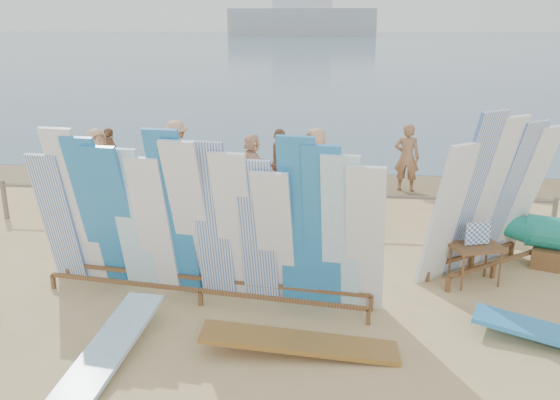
# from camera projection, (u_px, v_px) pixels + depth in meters

# --- Properties ---
(ground) EXTENTS (160.00, 160.00, 0.00)m
(ground) POSITION_uv_depth(u_px,v_px,m) (243.00, 286.00, 10.12)
(ground) COLOR tan
(ground) RESTS_ON ground
(ocean) EXTENTS (320.00, 240.00, 0.02)m
(ocean) POSITION_uv_depth(u_px,v_px,m) (339.00, 41.00, 131.92)
(ocean) COLOR #3F5D72
(ocean) RESTS_ON ground
(wet_sand_strip) EXTENTS (40.00, 2.60, 0.01)m
(wet_sand_strip) POSITION_uv_depth(u_px,v_px,m) (285.00, 179.00, 16.97)
(wet_sand_strip) COLOR olive
(wet_sand_strip) RESTS_ON ground
(distant_ship) EXTENTS (45.00, 8.00, 14.00)m
(distant_ship) POSITION_uv_depth(u_px,v_px,m) (302.00, 18.00, 181.09)
(distant_ship) COLOR #999EA3
(distant_ship) RESTS_ON ocean
(fence) EXTENTS (12.08, 0.08, 0.90)m
(fence) POSITION_uv_depth(u_px,v_px,m) (266.00, 201.00, 12.79)
(fence) COLOR #766759
(fence) RESTS_ON ground
(main_surfboard_rack) EXTENTS (5.73, 1.46, 2.85)m
(main_surfboard_rack) POSITION_uv_depth(u_px,v_px,m) (203.00, 225.00, 9.29)
(main_surfboard_rack) COLOR brown
(main_surfboard_rack) RESTS_ON ground
(side_surfboard_rack) EXTENTS (2.53, 2.18, 3.02)m
(side_surfboard_rack) POSITION_uv_depth(u_px,v_px,m) (489.00, 201.00, 10.27)
(side_surfboard_rack) COLOR brown
(side_surfboard_rack) RESTS_ON ground
(vendor_table) EXTENTS (0.99, 0.83, 1.12)m
(vendor_table) POSITION_uv_depth(u_px,v_px,m) (475.00, 263.00, 10.13)
(vendor_table) COLOR brown
(vendor_table) RESTS_ON ground
(flat_board_c) EXTENTS (2.72, 0.68, 0.32)m
(flat_board_c) POSITION_uv_depth(u_px,v_px,m) (299.00, 353.00, 8.10)
(flat_board_c) COLOR olive
(flat_board_c) RESTS_ON ground
(flat_board_a) EXTENTS (0.77, 2.73, 0.36)m
(flat_board_a) POSITION_uv_depth(u_px,v_px,m) (109.00, 362.00, 7.88)
(flat_board_a) COLOR #92CEEA
(flat_board_a) RESTS_ON ground
(beach_chair_left) EXTENTS (0.67, 0.69, 0.96)m
(beach_chair_left) POSITION_uv_depth(u_px,v_px,m) (260.00, 202.00, 13.92)
(beach_chair_left) COLOR red
(beach_chair_left) RESTS_ON ground
(beach_chair_right) EXTENTS (0.57, 0.59, 0.77)m
(beach_chair_right) POSITION_uv_depth(u_px,v_px,m) (329.00, 205.00, 13.87)
(beach_chair_right) COLOR red
(beach_chair_right) RESTS_ON ground
(stroller) EXTENTS (0.77, 0.91, 1.07)m
(stroller) POSITION_uv_depth(u_px,v_px,m) (343.00, 199.00, 13.62)
(stroller) COLOR red
(stroller) RESTS_ON ground
(beachgoer_2) EXTENTS (0.49, 0.85, 1.67)m
(beachgoer_2) POSITION_uv_depth(u_px,v_px,m) (218.00, 181.00, 13.55)
(beachgoer_2) COLOR beige
(beachgoer_2) RESTS_ON ground
(beachgoer_5) EXTENTS (1.21, 1.45, 1.55)m
(beachgoer_5) POSITION_uv_depth(u_px,v_px,m) (253.00, 163.00, 15.54)
(beachgoer_5) COLOR beige
(beachgoer_5) RESTS_ON ground
(beachgoer_0) EXTENTS (0.93, 0.95, 1.85)m
(beachgoer_0) POSITION_uv_depth(u_px,v_px,m) (98.00, 165.00, 14.67)
(beachgoer_0) COLOR tan
(beachgoer_0) RESTS_ON ground
(beachgoer_extra_1) EXTENTS (1.00, 0.87, 1.60)m
(beachgoer_extra_1) POSITION_uv_depth(u_px,v_px,m) (110.00, 157.00, 16.11)
(beachgoer_extra_1) COLOR #8C6042
(beachgoer_extra_1) RESTS_ON ground
(beachgoer_8) EXTENTS (0.92, 0.70, 1.71)m
(beachgoer_8) POSITION_uv_depth(u_px,v_px,m) (470.00, 188.00, 12.93)
(beachgoer_8) COLOR beige
(beachgoer_8) RESTS_ON ground
(beachgoer_3) EXTENTS (1.30, 1.02, 1.87)m
(beachgoer_3) POSITION_uv_depth(u_px,v_px,m) (177.00, 155.00, 15.72)
(beachgoer_3) COLOR tan
(beachgoer_3) RESTS_ON ground
(beachgoer_4) EXTENTS (0.67, 1.12, 1.78)m
(beachgoer_4) POSITION_uv_depth(u_px,v_px,m) (279.00, 163.00, 15.01)
(beachgoer_4) COLOR #8C6042
(beachgoer_4) RESTS_ON ground
(beachgoer_7) EXTENTS (0.72, 0.50, 1.81)m
(beachgoer_7) POSITION_uv_depth(u_px,v_px,m) (407.00, 157.00, 15.58)
(beachgoer_7) COLOR #8C6042
(beachgoer_7) RESTS_ON ground
(beachgoer_9) EXTENTS (0.57, 1.08, 1.60)m
(beachgoer_9) POSITION_uv_depth(u_px,v_px,m) (502.00, 159.00, 15.85)
(beachgoer_9) COLOR tan
(beachgoer_9) RESTS_ON ground
(beachgoer_6) EXTENTS (0.94, 0.99, 1.90)m
(beachgoer_6) POSITION_uv_depth(u_px,v_px,m) (316.00, 166.00, 14.45)
(beachgoer_6) COLOR tan
(beachgoer_6) RESTS_ON ground
(beachgoer_10) EXTENTS (0.58, 1.00, 1.61)m
(beachgoer_10) POSITION_uv_depth(u_px,v_px,m) (494.00, 172.00, 14.53)
(beachgoer_10) COLOR #8C6042
(beachgoer_10) RESTS_ON ground
(beachgoer_1) EXTENTS (0.59, 0.71, 1.70)m
(beachgoer_1) POSITION_uv_depth(u_px,v_px,m) (172.00, 161.00, 15.47)
(beachgoer_1) COLOR #8C6042
(beachgoer_1) RESTS_ON ground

